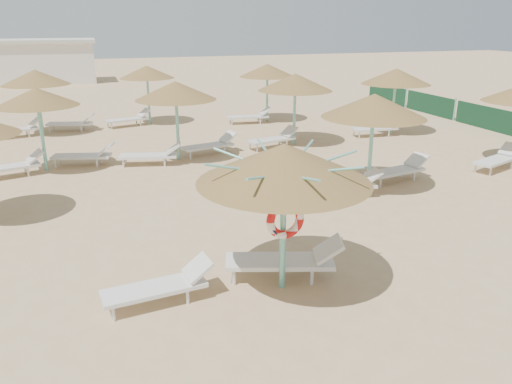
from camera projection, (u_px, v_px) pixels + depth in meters
name	position (u px, v px, depth m)	size (l,w,h in m)	color
ground	(267.00, 284.00, 9.23)	(120.00, 120.00, 0.00)	tan
main_palapa	(284.00, 164.00, 8.38)	(3.01, 3.01, 2.69)	#73C7B7
lounger_main_a	(162.00, 285.00, 8.54)	(1.95, 0.78, 0.69)	silver
lounger_main_b	(287.00, 260.00, 9.35)	(2.27, 1.29, 0.79)	silver
palapa_field	(240.00, 87.00, 18.19)	(19.60, 14.43, 2.72)	#73C7B7
service_hut	(39.00, 61.00, 38.23)	(8.40, 4.40, 3.25)	silver
windbreak_fence	(487.00, 118.00, 22.20)	(0.08, 19.84, 1.10)	#1A4F28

